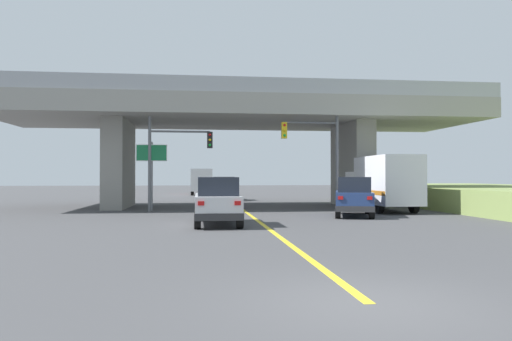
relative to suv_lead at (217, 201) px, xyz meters
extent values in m
plane|color=#424244|center=(1.93, 12.45, -1.01)|extent=(160.00, 160.00, 0.00)
cube|color=gray|center=(1.93, 12.45, 5.30)|extent=(31.50, 10.33, 1.24)
cube|color=gray|center=(-5.99, 12.45, 1.83)|extent=(1.31, 6.20, 5.69)
cube|color=gray|center=(9.85, 12.45, 1.83)|extent=(1.31, 6.20, 5.69)
cube|color=#9EA0A5|center=(1.93, 7.44, 6.37)|extent=(31.50, 0.20, 0.90)
cube|color=#9EA0A5|center=(1.93, 17.46, 6.37)|extent=(31.50, 0.20, 0.90)
cube|color=yellow|center=(1.93, -1.72, -1.01)|extent=(0.20, 23.18, 0.01)
cube|color=silver|center=(0.00, 0.12, -0.20)|extent=(1.85, 4.58, 0.90)
cube|color=#1E232D|center=(0.00, -0.23, 0.63)|extent=(1.63, 2.52, 0.76)
cube|color=#2D2D30|center=(0.00, -2.13, -0.51)|extent=(1.89, 0.20, 0.28)
cube|color=red|center=(-0.69, -2.20, 0.02)|extent=(0.24, 0.06, 0.16)
cube|color=red|center=(0.69, -2.20, 0.02)|extent=(0.24, 0.06, 0.16)
cylinder|color=black|center=(-0.82, 1.86, -0.65)|extent=(0.26, 0.72, 0.72)
cylinder|color=black|center=(0.82, 1.86, -0.65)|extent=(0.26, 0.72, 0.72)
cylinder|color=black|center=(-0.82, -1.63, -0.65)|extent=(0.26, 0.72, 0.72)
cylinder|color=black|center=(0.82, -1.63, -0.65)|extent=(0.26, 0.72, 0.72)
cube|color=navy|center=(7.20, 3.84, -0.20)|extent=(2.98, 4.83, 0.90)
cube|color=#1E232D|center=(7.11, 3.52, 0.63)|extent=(2.21, 2.82, 0.76)
cube|color=#2D2D30|center=(6.59, 1.73, -0.51)|extent=(1.83, 0.70, 0.28)
cube|color=red|center=(5.92, 1.85, 0.02)|extent=(0.25, 0.12, 0.16)
cube|color=red|center=(7.22, 1.47, 0.02)|extent=(0.25, 0.12, 0.16)
cylinder|color=black|center=(6.90, 5.70, -0.65)|extent=(0.45, 0.76, 0.72)
cylinder|color=black|center=(8.44, 5.26, -0.65)|extent=(0.45, 0.76, 0.72)
cylinder|color=black|center=(5.96, 2.43, -0.65)|extent=(0.45, 0.76, 0.72)
cylinder|color=black|center=(7.50, 1.98, -0.65)|extent=(0.45, 0.76, 0.72)
cube|color=silver|center=(10.14, 10.26, 0.39)|extent=(2.20, 2.00, 1.90)
cube|color=silver|center=(10.14, 6.62, 0.83)|extent=(2.31, 5.28, 2.78)
cube|color=#B26619|center=(10.14, 6.62, 0.13)|extent=(2.33, 5.18, 0.24)
cylinder|color=black|center=(9.14, 10.26, -0.56)|extent=(0.30, 0.90, 0.90)
cylinder|color=black|center=(11.14, 10.26, -0.56)|extent=(0.30, 0.90, 0.90)
cylinder|color=black|center=(9.14, 5.30, -0.56)|extent=(0.30, 0.90, 0.90)
cylinder|color=black|center=(11.14, 5.30, -0.56)|extent=(0.30, 0.90, 0.90)
cube|color=silver|center=(1.37, 21.89, -0.20)|extent=(1.98, 4.59, 0.90)
cube|color=#1E232D|center=(1.37, 21.55, 0.63)|extent=(1.74, 2.52, 0.76)
cube|color=#2D2D30|center=(1.37, 19.65, -0.51)|extent=(2.02, 0.20, 0.28)
cube|color=red|center=(0.63, 19.58, 0.02)|extent=(0.24, 0.06, 0.16)
cube|color=red|center=(2.11, 19.58, 0.02)|extent=(0.24, 0.06, 0.16)
cylinder|color=black|center=(0.48, 23.63, -0.65)|extent=(0.26, 0.72, 0.72)
cylinder|color=black|center=(2.26, 23.63, -0.65)|extent=(0.26, 0.72, 0.72)
cylinder|color=black|center=(0.48, 20.15, -0.65)|extent=(0.26, 0.72, 0.72)
cylinder|color=black|center=(2.26, 20.15, -0.65)|extent=(0.26, 0.72, 0.72)
cylinder|color=#56595E|center=(7.47, 7.77, 1.89)|extent=(0.18, 0.18, 5.81)
cylinder|color=#56595E|center=(5.86, 7.77, 4.24)|extent=(3.22, 0.12, 0.12)
cube|color=gold|center=(4.25, 7.77, 3.76)|extent=(0.32, 0.26, 0.96)
sphere|color=red|center=(4.25, 7.62, 4.06)|extent=(0.16, 0.16, 0.16)
sphere|color=gold|center=(4.25, 7.62, 3.76)|extent=(0.16, 0.16, 0.16)
sphere|color=green|center=(4.25, 7.62, 3.46)|extent=(0.16, 0.16, 0.16)
cylinder|color=#56595E|center=(-3.60, 8.13, 1.75)|extent=(0.18, 0.18, 5.53)
cylinder|color=#56595E|center=(-1.86, 8.13, 3.66)|extent=(3.48, 0.12, 0.12)
cube|color=black|center=(-0.12, 8.13, 3.18)|extent=(0.32, 0.26, 0.96)
sphere|color=red|center=(-0.12, 7.98, 3.48)|extent=(0.16, 0.16, 0.16)
sphere|color=gold|center=(-0.12, 7.98, 3.18)|extent=(0.16, 0.16, 0.16)
sphere|color=green|center=(-0.12, 7.98, 2.88)|extent=(0.16, 0.16, 0.16)
cylinder|color=slate|center=(-3.56, 8.97, 1.04)|extent=(0.14, 0.14, 4.11)
cube|color=#197242|center=(-3.56, 8.91, 2.44)|extent=(1.74, 0.08, 0.91)
cube|color=white|center=(-3.56, 8.90, 2.44)|extent=(1.82, 0.04, 0.99)
cube|color=red|center=(-0.44, 37.18, 0.39)|extent=(2.20, 2.00, 1.90)
cube|color=white|center=(-0.44, 33.97, 0.65)|extent=(2.31, 4.42, 2.42)
cube|color=#195999|center=(-0.44, 33.97, 0.04)|extent=(2.33, 4.33, 0.24)
cylinder|color=black|center=(-1.44, 37.18, -0.56)|extent=(0.30, 0.90, 0.90)
cylinder|color=black|center=(0.56, 37.18, -0.56)|extent=(0.30, 0.90, 0.90)
cylinder|color=black|center=(-1.44, 32.86, -0.56)|extent=(0.30, 0.90, 0.90)
cylinder|color=black|center=(0.56, 32.86, -0.56)|extent=(0.30, 0.90, 0.90)
camera|label=1|loc=(-0.81, -20.95, 1.03)|focal=34.62mm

